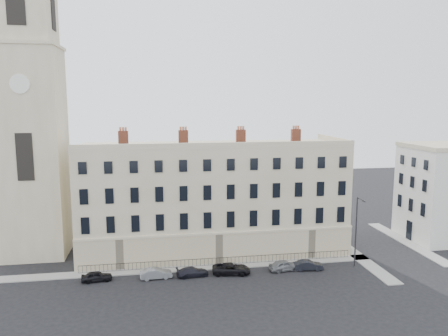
{
  "coord_description": "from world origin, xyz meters",
  "views": [
    {
      "loc": [
        -14.2,
        -47.53,
        20.83
      ],
      "look_at": [
        -4.7,
        10.0,
        11.97
      ],
      "focal_mm": 35.0,
      "sensor_mm": 36.0,
      "label": 1
    }
  ],
  "objects_px": {
    "car_c": "(192,272)",
    "streetlamp": "(357,228)",
    "car_d": "(231,269)",
    "car_b": "(156,273)",
    "car_f": "(308,265)",
    "car_a": "(97,276)",
    "car_e": "(284,265)"
  },
  "relations": [
    {
      "from": "car_a",
      "to": "streetlamp",
      "type": "bearing_deg",
      "value": -97.44
    },
    {
      "from": "car_d",
      "to": "streetlamp",
      "type": "distance_m",
      "value": 16.62
    },
    {
      "from": "car_a",
      "to": "car_f",
      "type": "distance_m",
      "value": 25.7
    },
    {
      "from": "car_c",
      "to": "streetlamp",
      "type": "xyz_separation_m",
      "value": [
        20.81,
        -0.15,
        4.45
      ]
    },
    {
      "from": "car_a",
      "to": "streetlamp",
      "type": "height_order",
      "value": "streetlamp"
    },
    {
      "from": "car_c",
      "to": "car_d",
      "type": "xyz_separation_m",
      "value": [
        4.77,
        0.0,
        0.09
      ]
    },
    {
      "from": "car_a",
      "to": "car_c",
      "type": "xyz_separation_m",
      "value": [
        11.2,
        -0.4,
        -0.03
      ]
    },
    {
      "from": "car_d",
      "to": "car_f",
      "type": "bearing_deg",
      "value": -82.95
    },
    {
      "from": "car_b",
      "to": "car_f",
      "type": "relative_size",
      "value": 1.03
    },
    {
      "from": "car_b",
      "to": "car_c",
      "type": "bearing_deg",
      "value": -95.1
    },
    {
      "from": "car_c",
      "to": "car_f",
      "type": "distance_m",
      "value": 14.49
    },
    {
      "from": "car_b",
      "to": "car_d",
      "type": "relative_size",
      "value": 0.81
    },
    {
      "from": "streetlamp",
      "to": "car_c",
      "type": "bearing_deg",
      "value": -178.7
    },
    {
      "from": "streetlamp",
      "to": "car_e",
      "type": "bearing_deg",
      "value": -179.08
    },
    {
      "from": "car_f",
      "to": "car_e",
      "type": "bearing_deg",
      "value": 90.81
    },
    {
      "from": "car_c",
      "to": "car_d",
      "type": "distance_m",
      "value": 4.77
    },
    {
      "from": "car_e",
      "to": "car_f",
      "type": "distance_m",
      "value": 3.01
    },
    {
      "from": "car_a",
      "to": "car_c",
      "type": "relative_size",
      "value": 0.9
    },
    {
      "from": "car_c",
      "to": "car_e",
      "type": "relative_size",
      "value": 0.99
    },
    {
      "from": "car_b",
      "to": "streetlamp",
      "type": "xyz_separation_m",
      "value": [
        25.13,
        -0.23,
        4.39
      ]
    },
    {
      "from": "car_a",
      "to": "car_d",
      "type": "bearing_deg",
      "value": -97.86
    },
    {
      "from": "streetlamp",
      "to": "car_b",
      "type": "bearing_deg",
      "value": -178.8
    },
    {
      "from": "car_b",
      "to": "car_c",
      "type": "relative_size",
      "value": 0.97
    },
    {
      "from": "car_f",
      "to": "streetlamp",
      "type": "relative_size",
      "value": 0.41
    },
    {
      "from": "car_c",
      "to": "car_d",
      "type": "bearing_deg",
      "value": -96.46
    },
    {
      "from": "streetlamp",
      "to": "car_d",
      "type": "bearing_deg",
      "value": -178.84
    },
    {
      "from": "car_c",
      "to": "streetlamp",
      "type": "bearing_deg",
      "value": -96.92
    },
    {
      "from": "car_f",
      "to": "streetlamp",
      "type": "height_order",
      "value": "streetlamp"
    },
    {
      "from": "car_a",
      "to": "car_b",
      "type": "height_order",
      "value": "car_b"
    },
    {
      "from": "car_b",
      "to": "car_d",
      "type": "height_order",
      "value": "car_d"
    },
    {
      "from": "car_d",
      "to": "car_e",
      "type": "relative_size",
      "value": 1.19
    },
    {
      "from": "car_a",
      "to": "car_c",
      "type": "bearing_deg",
      "value": -98.47
    }
  ]
}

